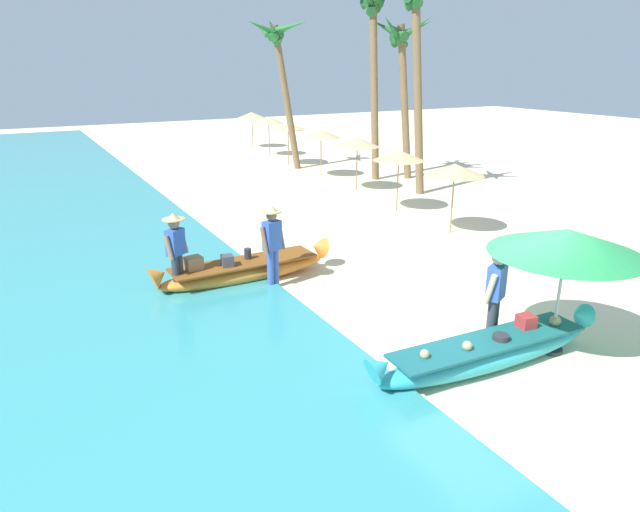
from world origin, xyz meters
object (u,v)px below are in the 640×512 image
(boat_cyan_foreground, at_px, (488,352))
(palm_tree_far_behind, at_px, (278,49))
(palm_tree_tall_inland, at_px, (402,52))
(palm_tree_leaning_seaward, at_px, (373,21))
(palm_tree_mid_cluster, at_px, (417,26))
(patio_umbrella_large, at_px, (567,242))
(person_tourist_customer, at_px, (495,295))
(person_vendor_hatted, at_px, (272,241))
(boat_orange_midground, at_px, (244,270))
(person_vendor_assistant, at_px, (176,248))

(boat_cyan_foreground, bearing_deg, palm_tree_far_behind, 75.53)
(palm_tree_tall_inland, distance_m, palm_tree_far_behind, 5.22)
(palm_tree_leaning_seaward, bearing_deg, palm_tree_mid_cluster, -94.93)
(patio_umbrella_large, bearing_deg, person_tourist_customer, 143.69)
(person_vendor_hatted, height_order, palm_tree_far_behind, palm_tree_far_behind)
(boat_orange_midground, height_order, patio_umbrella_large, patio_umbrella_large)
(person_vendor_hatted, bearing_deg, boat_cyan_foreground, -71.44)
(person_vendor_hatted, distance_m, patio_umbrella_large, 5.56)
(boat_orange_midground, height_order, person_vendor_assistant, person_vendor_assistant)
(boat_orange_midground, bearing_deg, palm_tree_tall_inland, 38.74)
(patio_umbrella_large, height_order, palm_tree_leaning_seaward, palm_tree_leaning_seaward)
(boat_cyan_foreground, xyz_separation_m, palm_tree_far_behind, (4.38, 16.98, 4.70))
(palm_tree_mid_cluster, bearing_deg, palm_tree_far_behind, 105.66)
(person_vendor_hatted, distance_m, palm_tree_mid_cluster, 10.69)
(palm_tree_tall_inland, distance_m, palm_tree_leaning_seaward, 1.58)
(boat_cyan_foreground, relative_size, boat_orange_midground, 1.06)
(person_tourist_customer, relative_size, palm_tree_tall_inland, 0.27)
(palm_tree_far_behind, bearing_deg, palm_tree_tall_inland, -52.16)
(person_vendor_assistant, distance_m, palm_tree_tall_inland, 13.95)
(person_tourist_customer, distance_m, person_vendor_assistant, 6.07)
(boat_orange_midground, xyz_separation_m, palm_tree_far_behind, (6.34, 11.78, 4.70))
(patio_umbrella_large, relative_size, palm_tree_far_behind, 0.38)
(palm_tree_tall_inland, height_order, palm_tree_far_behind, palm_tree_far_behind)
(patio_umbrella_large, xyz_separation_m, palm_tree_leaning_seaward, (5.22, 13.36, 4.04))
(person_vendor_assistant, relative_size, patio_umbrella_large, 0.73)
(person_vendor_hatted, relative_size, patio_umbrella_large, 0.75)
(boat_orange_midground, distance_m, patio_umbrella_large, 6.43)
(boat_orange_midground, distance_m, palm_tree_leaning_seaward, 12.97)
(boat_cyan_foreground, relative_size, person_tourist_customer, 2.57)
(boat_orange_midground, height_order, person_tourist_customer, person_tourist_customer)
(boat_orange_midground, relative_size, person_vendor_assistant, 2.37)
(patio_umbrella_large, bearing_deg, palm_tree_far_behind, 79.74)
(palm_tree_leaning_seaward, relative_size, palm_tree_far_behind, 1.17)
(person_tourist_customer, relative_size, palm_tree_leaning_seaward, 0.23)
(boat_cyan_foreground, xyz_separation_m, person_vendor_hatted, (-1.54, 4.59, 0.76))
(patio_umbrella_large, xyz_separation_m, palm_tree_far_behind, (3.09, 17.10, 3.10))
(person_tourist_customer, height_order, patio_umbrella_large, patio_umbrella_large)
(palm_tree_mid_cluster, bearing_deg, boat_orange_midground, -148.08)
(boat_orange_midground, relative_size, person_vendor_hatted, 2.30)
(person_tourist_customer, distance_m, palm_tree_leaning_seaward, 14.97)
(person_vendor_assistant, bearing_deg, boat_cyan_foreground, -56.68)
(boat_cyan_foreground, bearing_deg, person_vendor_hatted, 108.56)
(boat_orange_midground, height_order, palm_tree_mid_cluster, palm_tree_mid_cluster)
(person_vendor_hatted, xyz_separation_m, person_tourist_customer, (2.05, -4.13, -0.07))
(person_vendor_assistant, height_order, palm_tree_leaning_seaward, palm_tree_leaning_seaward)
(boat_orange_midground, height_order, palm_tree_leaning_seaward, palm_tree_leaning_seaward)
(boat_cyan_foreground, distance_m, palm_tree_tall_inland, 15.61)
(boat_orange_midground, relative_size, palm_tree_mid_cluster, 0.57)
(boat_cyan_foreground, height_order, person_vendor_hatted, person_vendor_hatted)
(person_vendor_hatted, relative_size, palm_tree_mid_cluster, 0.25)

